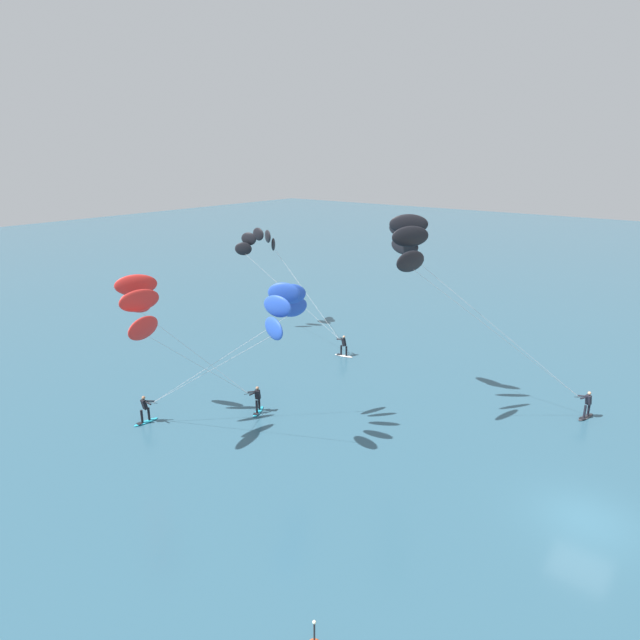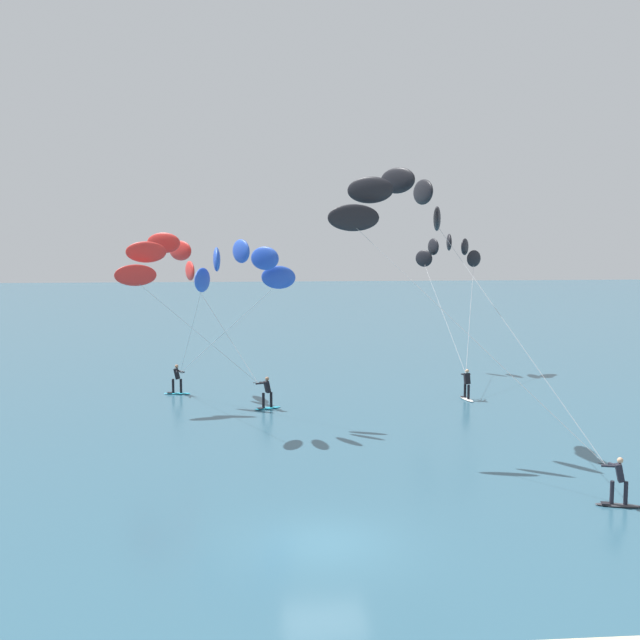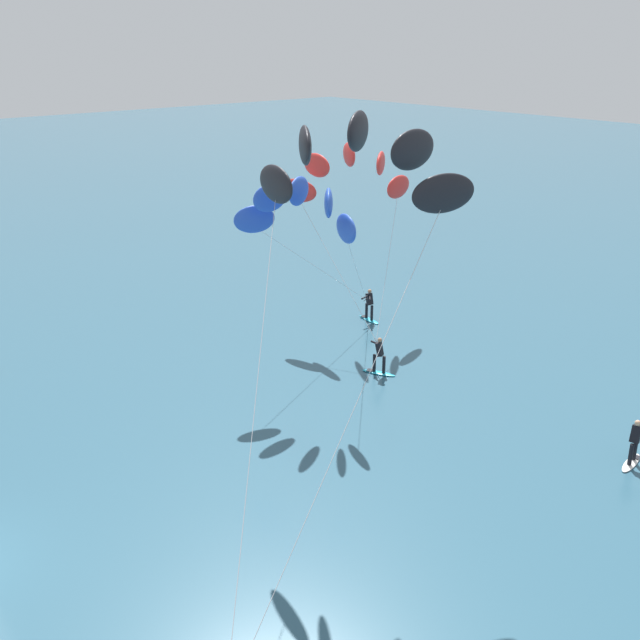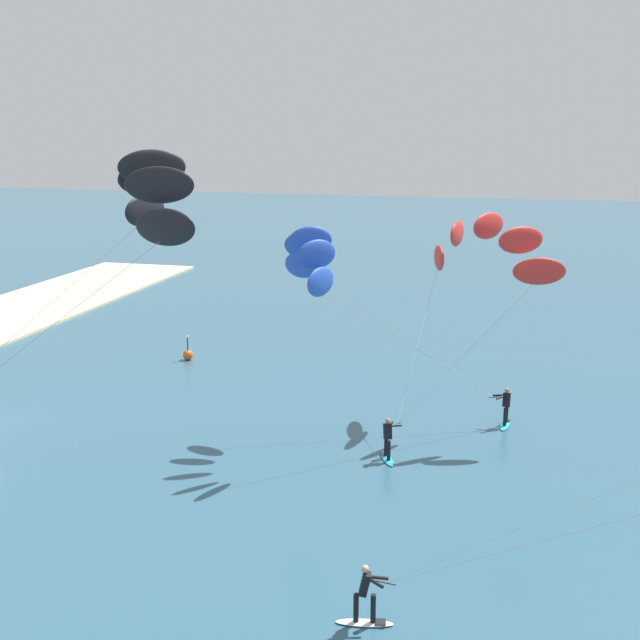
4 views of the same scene
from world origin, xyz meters
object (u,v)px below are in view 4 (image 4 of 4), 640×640
object	(u,v)px
kitesurfer_nearshore	(142,205)
kitesurfer_downwind	(484,252)
marker_buoy	(188,355)
kitesurfer_mid_water	(320,264)

from	to	relation	value
kitesurfer_nearshore	kitesurfer_downwind	size ratio (longest dim) A/B	1.32
kitesurfer_nearshore	marker_buoy	xyz separation A→B (m)	(-16.60, -6.05, -9.81)
kitesurfer_mid_water	kitesurfer_downwind	size ratio (longest dim) A/B	1.06
kitesurfer_mid_water	kitesurfer_downwind	world-z (taller)	kitesurfer_downwind
kitesurfer_nearshore	kitesurfer_mid_water	xyz separation A→B (m)	(-7.03, 3.92, -2.85)
marker_buoy	kitesurfer_downwind	bearing A→B (deg)	70.41
kitesurfer_downwind	marker_buoy	xyz separation A→B (m)	(-5.71, -16.03, -7.12)
kitesurfer_nearshore	kitesurfer_mid_water	size ratio (longest dim) A/B	1.25
kitesurfer_downwind	marker_buoy	distance (m)	18.44
kitesurfer_nearshore	kitesurfer_mid_water	distance (m)	8.55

